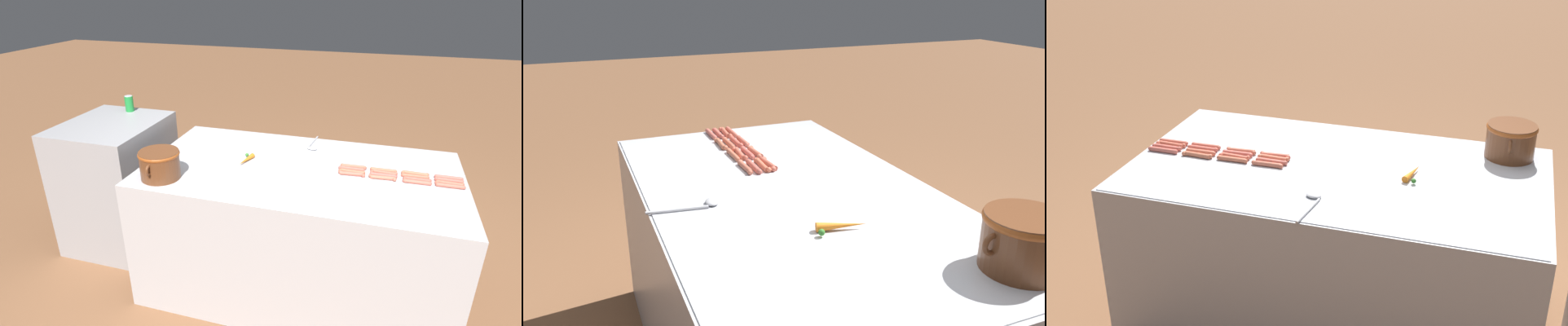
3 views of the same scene
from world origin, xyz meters
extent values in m
plane|color=brown|center=(0.00, 0.00, 0.00)|extent=(20.00, 20.00, 0.00)
cube|color=#BCBCC1|center=(0.00, 0.00, 0.44)|extent=(1.08, 1.94, 0.88)
cube|color=silver|center=(0.00, 0.00, 0.88)|extent=(1.06, 1.90, 0.00)
cylinder|color=#C35D4B|center=(-0.03, -0.86, 0.89)|extent=(0.02, 0.14, 0.02)
sphere|color=#C35D4B|center=(-0.03, -0.93, 0.89)|extent=(0.02, 0.02, 0.02)
sphere|color=#C35D4B|center=(-0.03, -0.79, 0.89)|extent=(0.02, 0.02, 0.02)
cylinder|color=#CB614E|center=(-0.03, -0.68, 0.89)|extent=(0.03, 0.14, 0.02)
sphere|color=#CB614E|center=(-0.03, -0.75, 0.89)|extent=(0.02, 0.02, 0.02)
sphere|color=#CB614E|center=(-0.03, -0.61, 0.89)|extent=(0.02, 0.02, 0.02)
cylinder|color=#C8654D|center=(-0.03, -0.49, 0.89)|extent=(0.03, 0.14, 0.02)
sphere|color=#C8654D|center=(-0.03, -0.56, 0.89)|extent=(0.02, 0.02, 0.02)
sphere|color=#C8654D|center=(-0.02, -0.42, 0.89)|extent=(0.02, 0.02, 0.02)
cylinder|color=#C95E4B|center=(-0.03, -0.31, 0.89)|extent=(0.03, 0.14, 0.02)
sphere|color=#C95E4B|center=(-0.03, -0.38, 0.89)|extent=(0.02, 0.02, 0.02)
sphere|color=#C95E4B|center=(-0.02, -0.25, 0.89)|extent=(0.02, 0.02, 0.02)
cylinder|color=#CA6049|center=(0.01, -0.86, 0.89)|extent=(0.03, 0.14, 0.02)
sphere|color=#CA6049|center=(0.01, -0.93, 0.89)|extent=(0.02, 0.02, 0.02)
sphere|color=#CA6049|center=(0.00, -0.79, 0.89)|extent=(0.02, 0.02, 0.02)
cylinder|color=#CA594A|center=(0.01, -0.69, 0.89)|extent=(0.02, 0.14, 0.02)
sphere|color=#CA594A|center=(0.01, -0.75, 0.89)|extent=(0.02, 0.02, 0.02)
sphere|color=#CA594A|center=(0.00, -0.62, 0.89)|extent=(0.02, 0.02, 0.02)
cylinder|color=#C75B4F|center=(0.01, -0.50, 0.89)|extent=(0.03, 0.14, 0.02)
sphere|color=#C75B4F|center=(0.01, -0.57, 0.89)|extent=(0.02, 0.02, 0.02)
sphere|color=#C75B4F|center=(0.01, -0.43, 0.89)|extent=(0.02, 0.02, 0.02)
cylinder|color=#CE6448|center=(0.01, -0.31, 0.89)|extent=(0.03, 0.14, 0.02)
sphere|color=#CE6448|center=(0.01, -0.38, 0.89)|extent=(0.02, 0.02, 0.02)
sphere|color=#CE6448|center=(0.00, -0.24, 0.89)|extent=(0.02, 0.02, 0.02)
cylinder|color=#C45B4D|center=(0.04, -0.86, 0.89)|extent=(0.03, 0.14, 0.02)
sphere|color=#C45B4D|center=(0.05, -0.93, 0.89)|extent=(0.02, 0.02, 0.02)
sphere|color=#C45B4D|center=(0.04, -0.79, 0.89)|extent=(0.02, 0.02, 0.02)
cylinder|color=#CB6249|center=(0.04, -0.68, 0.89)|extent=(0.03, 0.14, 0.02)
sphere|color=#CB6249|center=(0.04, -0.74, 0.89)|extent=(0.02, 0.02, 0.02)
sphere|color=#CB6249|center=(0.05, -0.61, 0.89)|extent=(0.02, 0.02, 0.02)
cylinder|color=#CC5E49|center=(0.05, -0.50, 0.89)|extent=(0.03, 0.14, 0.02)
sphere|color=#CC5E49|center=(0.05, -0.57, 0.89)|extent=(0.02, 0.02, 0.02)
sphere|color=#CC5E49|center=(0.04, -0.43, 0.89)|extent=(0.02, 0.02, 0.02)
cylinder|color=#C25B4D|center=(0.04, -0.31, 0.89)|extent=(0.03, 0.14, 0.02)
sphere|color=#C25B4D|center=(0.05, -0.38, 0.89)|extent=(0.02, 0.02, 0.02)
sphere|color=#C25B4D|center=(0.04, -0.24, 0.89)|extent=(0.02, 0.02, 0.02)
cylinder|color=#C35E50|center=(0.08, -0.86, 0.89)|extent=(0.02, 0.14, 0.02)
sphere|color=#C35E50|center=(0.08, -0.93, 0.89)|extent=(0.02, 0.02, 0.02)
sphere|color=#C35E50|center=(0.08, -0.80, 0.89)|extent=(0.02, 0.02, 0.02)
cylinder|color=#C56749|center=(0.08, -0.68, 0.89)|extent=(0.03, 0.14, 0.02)
sphere|color=#C56749|center=(0.09, -0.75, 0.89)|extent=(0.02, 0.02, 0.02)
sphere|color=#C56749|center=(0.08, -0.61, 0.89)|extent=(0.02, 0.02, 0.02)
cylinder|color=#C66548|center=(0.08, -0.50, 0.89)|extent=(0.02, 0.14, 0.02)
sphere|color=#C66548|center=(0.08, -0.56, 0.89)|extent=(0.02, 0.02, 0.02)
sphere|color=#C66548|center=(0.08, -0.43, 0.89)|extent=(0.02, 0.02, 0.02)
cylinder|color=#C2624A|center=(0.08, -0.32, 0.89)|extent=(0.03, 0.14, 0.02)
sphere|color=#C2624A|center=(0.08, -0.38, 0.89)|extent=(0.02, 0.02, 0.02)
sphere|color=#C2624A|center=(0.08, -0.25, 0.89)|extent=(0.02, 0.02, 0.02)
cylinder|color=brown|center=(-0.38, 0.76, 0.96)|extent=(0.23, 0.23, 0.17)
torus|color=#9E4A1B|center=(-0.38, 0.76, 1.03)|extent=(0.24, 0.24, 0.03)
torus|color=brown|center=(-0.49, 0.76, 0.98)|extent=(0.07, 0.02, 0.07)
torus|color=brown|center=(-0.26, 0.76, 0.98)|extent=(0.07, 0.02, 0.07)
cylinder|color=#B7B7BC|center=(0.44, 0.00, 0.89)|extent=(0.22, 0.04, 0.01)
ellipsoid|color=#B7B7BC|center=(0.31, -0.02, 0.89)|extent=(0.06, 0.08, 0.02)
cone|color=orange|center=(-0.02, 0.35, 0.90)|extent=(0.17, 0.07, 0.03)
sphere|color=#387F2D|center=(0.06, 0.37, 0.90)|extent=(0.02, 0.02, 0.02)
camera|label=1|loc=(-2.29, -0.43, 1.96)|focal=28.28mm
camera|label=2|loc=(0.76, 1.74, 1.67)|focal=36.88mm
camera|label=3|loc=(2.75, 0.73, 2.23)|focal=46.36mm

